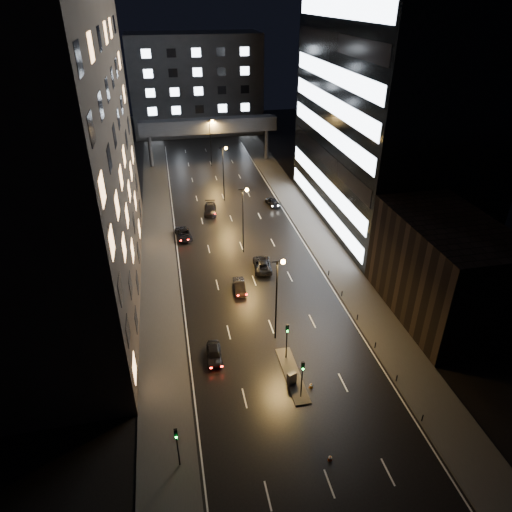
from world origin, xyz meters
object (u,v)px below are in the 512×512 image
object	(u,v)px
car_away_c	(184,234)
car_toward_a	(262,264)
car_away_a	(214,354)
utility_cabinet	(292,378)
car_away_b	(239,286)
car_toward_b	(272,202)
car_away_d	(210,209)

from	to	relation	value
car_away_c	car_toward_a	bearing A→B (deg)	-54.67
car_away_a	car_toward_a	size ratio (longest dim) A/B	0.76
car_away_c	utility_cabinet	size ratio (longest dim) A/B	3.60
car_away_a	car_away_b	bearing A→B (deg)	71.86
car_away_b	car_away_a	bearing A→B (deg)	-108.15
car_toward_b	utility_cabinet	distance (m)	44.07
car_away_c	car_away_d	bearing A→B (deg)	52.49
car_away_d	utility_cabinet	distance (m)	42.19
car_away_a	car_away_d	world-z (taller)	car_away_d
car_away_a	car_away_b	xyz separation A→B (m)	(4.83, 12.03, -0.02)
car_away_c	car_toward_a	world-z (taller)	car_toward_a
car_away_b	car_away_c	bearing A→B (deg)	114.38
car_away_b	car_toward_b	distance (m)	28.12
car_away_c	car_toward_a	distance (m)	15.38
car_away_c	utility_cabinet	bearing A→B (deg)	-82.14
car_toward_a	utility_cabinet	bearing A→B (deg)	91.75
car_away_a	car_away_c	distance (m)	28.32
car_away_d	car_toward_a	world-z (taller)	car_away_d
car_away_b	car_toward_a	xyz separation A→B (m)	(4.06, 4.74, 0.06)
car_toward_a	car_away_c	bearing A→B (deg)	-42.02
car_away_b	car_away_c	xyz separation A→B (m)	(-6.12, 16.26, 0.02)
car_toward_b	car_away_c	bearing A→B (deg)	23.07
car_away_c	car_toward_b	bearing A→B (deg)	24.07
car_away_a	car_away_c	xyz separation A→B (m)	(-1.29, 28.29, 0.00)
car_toward_a	car_away_d	bearing A→B (deg)	-69.63
car_away_b	car_away_d	world-z (taller)	car_away_d
car_away_d	utility_cabinet	world-z (taller)	car_away_d
car_away_d	car_toward_a	bearing A→B (deg)	-69.06
utility_cabinet	car_away_d	bearing A→B (deg)	72.20
utility_cabinet	car_toward_a	bearing A→B (deg)	63.19
car_away_a	car_toward_b	size ratio (longest dim) A/B	0.89
car_toward_a	car_toward_b	distance (m)	22.28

